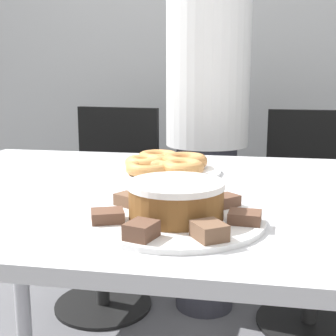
{
  "coord_description": "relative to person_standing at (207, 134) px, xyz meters",
  "views": [
    {
      "loc": [
        0.19,
        -1.1,
        1.05
      ],
      "look_at": [
        -0.0,
        -0.03,
        0.83
      ],
      "focal_mm": 50.0,
      "sensor_mm": 36.0,
      "label": 1
    }
  ],
  "objects": [
    {
      "name": "lamington_2",
      "position": [
        0.01,
        -1.26,
        -0.0
      ],
      "size": [
        0.06,
        0.06,
        0.03
      ],
      "rotation": [
        0.0,
        0.0,
        4.41
      ],
      "color": "brown",
      "rests_on": "plate_cake"
    },
    {
      "name": "lamington_4",
      "position": [
        0.18,
        -1.14,
        -0.0
      ],
      "size": [
        0.06,
        0.05,
        0.02
      ],
      "rotation": [
        0.0,
        0.0,
        6.21
      ],
      "color": "brown",
      "rests_on": "plate_cake"
    },
    {
      "name": "wall_back",
      "position": [
        -0.0,
        0.72,
        0.51
      ],
      "size": [
        8.0,
        0.05,
        2.6
      ],
      "color": "#A8AAAD",
      "rests_on": "ground_plane"
    },
    {
      "name": "donut_4",
      "position": [
        -0.09,
        -0.6,
        0.0
      ],
      "size": [
        0.12,
        0.12,
        0.03
      ],
      "color": "#D18E4C",
      "rests_on": "plate_donuts"
    },
    {
      "name": "office_chair_left",
      "position": [
        -0.45,
        -0.03,
        -0.37
      ],
      "size": [
        0.49,
        0.49,
        0.89
      ],
      "rotation": [
        0.0,
        0.0,
        -0.13
      ],
      "color": "black",
      "rests_on": "ground_plane"
    },
    {
      "name": "lamington_5",
      "position": [
        0.14,
        -1.04,
        -0.0
      ],
      "size": [
        0.07,
        0.07,
        0.02
      ],
      "rotation": [
        0.0,
        0.0,
        7.11
      ],
      "color": "brown",
      "rests_on": "plate_cake"
    },
    {
      "name": "donut_5",
      "position": [
        -0.11,
        -0.69,
        0.0
      ],
      "size": [
        0.11,
        0.11,
        0.04
      ],
      "color": "tan",
      "rests_on": "plate_donuts"
    },
    {
      "name": "donut_0",
      "position": [
        -0.06,
        -0.69,
        0.0
      ],
      "size": [
        0.11,
        0.11,
        0.03
      ],
      "color": "#C68447",
      "rests_on": "plate_donuts"
    },
    {
      "name": "plate_donuts",
      "position": [
        -0.06,
        -0.69,
        -0.02
      ],
      "size": [
        0.33,
        0.33,
        0.01
      ],
      "color": "white",
      "rests_on": "table"
    },
    {
      "name": "plate_cake",
      "position": [
        0.05,
        -1.13,
        -0.02
      ],
      "size": [
        0.34,
        0.34,
        0.01
      ],
      "color": "white",
      "rests_on": "table"
    },
    {
      "name": "table",
      "position": [
        -0.0,
        -0.88,
        -0.12
      ],
      "size": [
        1.44,
        1.0,
        0.77
      ],
      "color": "silver",
      "rests_on": "ground_plane"
    },
    {
      "name": "frosted_cake",
      "position": [
        0.05,
        -1.13,
        0.02
      ],
      "size": [
        0.18,
        0.18,
        0.07
      ],
      "color": "brown",
      "rests_on": "plate_cake"
    },
    {
      "name": "donut_2",
      "position": [
        0.01,
        -0.75,
        0.0
      ],
      "size": [
        0.12,
        0.12,
        0.04
      ],
      "color": "#D18E4C",
      "rests_on": "plate_donuts"
    },
    {
      "name": "lamington_3",
      "position": [
        0.13,
        -1.24,
        -0.0
      ],
      "size": [
        0.07,
        0.07,
        0.03
      ],
      "rotation": [
        0.0,
        0.0,
        5.31
      ],
      "color": "brown",
      "rests_on": "plate_cake"
    },
    {
      "name": "office_chair_right",
      "position": [
        0.45,
        -0.03,
        -0.37
      ],
      "size": [
        0.44,
        0.44,
        0.89
      ],
      "rotation": [
        0.0,
        0.0,
        0.0
      ],
      "color": "black",
      "rests_on": "ground_plane"
    },
    {
      "name": "donut_1",
      "position": [
        -0.09,
        -0.76,
        0.0
      ],
      "size": [
        0.12,
        0.12,
        0.03
      ],
      "color": "#D18E4C",
      "rests_on": "plate_donuts"
    },
    {
      "name": "donut_3",
      "position": [
        -0.0,
        -0.66,
        0.0
      ],
      "size": [
        0.13,
        0.13,
        0.04
      ],
      "color": "#C68447",
      "rests_on": "plate_donuts"
    },
    {
      "name": "lamington_6",
      "position": [
        0.03,
        -1.0,
        -0.0
      ],
      "size": [
        0.05,
        0.05,
        0.03
      ],
      "rotation": [
        0.0,
        0.0,
        8.01
      ],
      "color": "brown",
      "rests_on": "plate_cake"
    },
    {
      "name": "person_standing",
      "position": [
        0.0,
        0.0,
        0.0
      ],
      "size": [
        0.35,
        0.35,
        1.51
      ],
      "color": "#383842",
      "rests_on": "ground_plane"
    },
    {
      "name": "lamington_0",
      "position": [
        -0.06,
        -1.07,
        -0.0
      ],
      "size": [
        0.06,
        0.06,
        0.02
      ],
      "rotation": [
        0.0,
        0.0,
        2.62
      ],
      "color": "brown",
      "rests_on": "plate_cake"
    },
    {
      "name": "lamington_1",
      "position": [
        -0.07,
        -1.18,
        -0.0
      ],
      "size": [
        0.07,
        0.07,
        0.02
      ],
      "rotation": [
        0.0,
        0.0,
        3.52
      ],
      "color": "brown",
      "rests_on": "plate_cake"
    }
  ]
}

